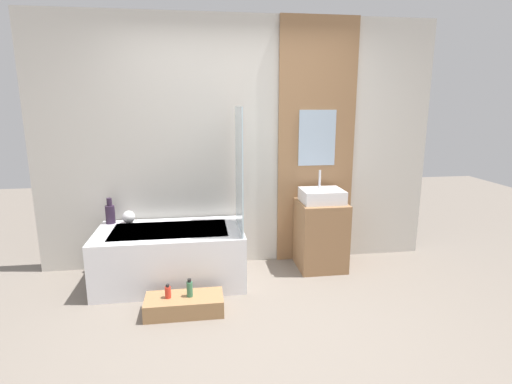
% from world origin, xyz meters
% --- Properties ---
extents(ground_plane, '(12.00, 12.00, 0.00)m').
position_xyz_m(ground_plane, '(0.00, 0.00, 0.00)').
color(ground_plane, slate).
extents(wall_tiled_back, '(4.20, 0.06, 2.60)m').
position_xyz_m(wall_tiled_back, '(0.00, 1.58, 1.30)').
color(wall_tiled_back, beige).
rests_on(wall_tiled_back, ground_plane).
extents(wall_wood_accent, '(0.83, 0.04, 2.60)m').
position_xyz_m(wall_wood_accent, '(0.83, 1.53, 1.30)').
color(wall_wood_accent, '#8E6642').
rests_on(wall_wood_accent, ground_plane).
extents(bathtub, '(1.41, 0.79, 0.54)m').
position_xyz_m(bathtub, '(-0.73, 1.14, 0.27)').
color(bathtub, white).
rests_on(bathtub, ground_plane).
extents(glass_shower_screen, '(0.01, 0.63, 1.17)m').
position_xyz_m(glass_shower_screen, '(-0.06, 1.07, 1.12)').
color(glass_shower_screen, silver).
rests_on(glass_shower_screen, bathtub).
extents(wooden_step_bench, '(0.65, 0.30, 0.15)m').
position_xyz_m(wooden_step_bench, '(-0.59, 0.49, 0.07)').
color(wooden_step_bench, '#997047').
rests_on(wooden_step_bench, ground_plane).
extents(vanity_cabinet, '(0.48, 0.49, 0.72)m').
position_xyz_m(vanity_cabinet, '(0.83, 1.27, 0.36)').
color(vanity_cabinet, '#8E6642').
rests_on(vanity_cabinet, ground_plane).
extents(sink, '(0.43, 0.36, 0.32)m').
position_xyz_m(sink, '(0.83, 1.27, 0.79)').
color(sink, white).
rests_on(sink, vanity_cabinet).
extents(vase_tall_dark, '(0.09, 0.09, 0.26)m').
position_xyz_m(vase_tall_dark, '(-1.34, 1.43, 0.64)').
color(vase_tall_dark, '#2D1E33').
rests_on(vase_tall_dark, bathtub).
extents(vase_round_light, '(0.13, 0.13, 0.13)m').
position_xyz_m(vase_round_light, '(-1.16, 1.42, 0.60)').
color(vase_round_light, white).
rests_on(vase_round_light, bathtub).
extents(bottle_soap_primary, '(0.05, 0.05, 0.12)m').
position_xyz_m(bottle_soap_primary, '(-0.72, 0.49, 0.20)').
color(bottle_soap_primary, red).
rests_on(bottle_soap_primary, wooden_step_bench).
extents(bottle_soap_secondary, '(0.05, 0.05, 0.16)m').
position_xyz_m(bottle_soap_secondary, '(-0.54, 0.49, 0.22)').
color(bottle_soap_secondary, '#38704C').
rests_on(bottle_soap_secondary, wooden_step_bench).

